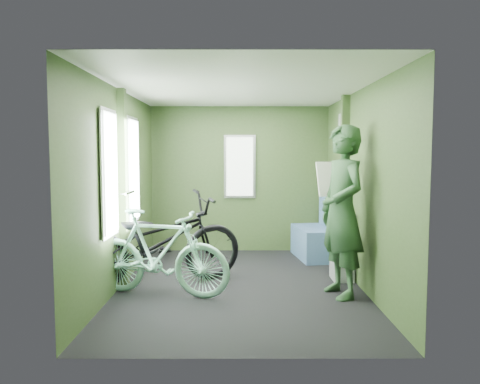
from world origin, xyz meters
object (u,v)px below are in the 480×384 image
Objects in this scene: bench_seat at (317,239)px; waste_box at (342,247)px; bicycle_black at (158,287)px; bicycle_mint at (159,296)px; passenger at (342,211)px.

waste_box is at bearing -92.19° from bench_seat.
bicycle_black is 0.38m from bicycle_mint.
passenger is 0.85m from waste_box.
passenger reaches higher than bench_seat.
bench_seat reaches higher than bicycle_mint.
bicycle_black reaches higher than bicycle_mint.
bicycle_black is 1.11× the size of passenger.
passenger is 2.25× the size of waste_box.
bicycle_mint is at bearing -162.30° from waste_box.
waste_box is at bearing -106.61° from bicycle_black.
passenger is 1.91× the size of bench_seat.
bicycle_black is at bearing 26.40° from bicycle_mint.
passenger reaches higher than bicycle_black.
bench_seat is at bearing -78.78° from bicycle_black.
bicycle_mint is at bearing -144.62° from bench_seat.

